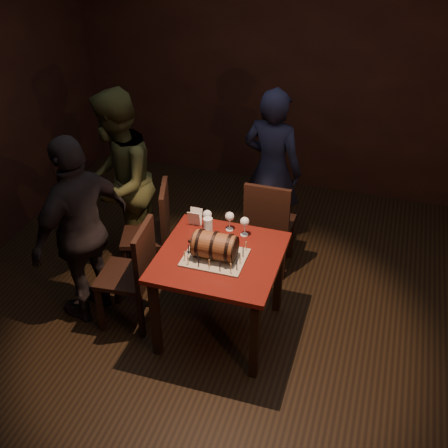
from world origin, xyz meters
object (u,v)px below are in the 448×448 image
object	(u,v)px
wine_glass_right	(245,222)
barrel_cake	(215,246)
pint_of_ale	(208,227)
pub_table	(220,267)
chair_back	(269,222)
person_left_rear	(119,183)
person_left_front	(82,230)
wine_glass_left	(207,215)
wine_glass_mid	(230,217)
chair_left_rear	(154,228)
person_back	(272,170)
chair_left_front	(134,270)

from	to	relation	value
wine_glass_right	barrel_cake	bearing A→B (deg)	-109.46
barrel_cake	pint_of_ale	size ratio (longest dim) A/B	2.44
pub_table	chair_back	world-z (taller)	chair_back
pub_table	pint_of_ale	xyz separation A→B (m)	(-0.17, 0.23, 0.18)
pint_of_ale	person_left_rear	distance (m)	1.05
barrel_cake	person_left_front	bearing A→B (deg)	-178.45
pub_table	wine_glass_left	world-z (taller)	wine_glass_left
barrel_cake	wine_glass_left	bearing A→B (deg)	116.62
person_left_rear	pub_table	bearing A→B (deg)	46.46
wine_glass_mid	chair_back	world-z (taller)	chair_back
pub_table	barrel_cake	bearing A→B (deg)	-115.45
pub_table	wine_glass_mid	distance (m)	0.41
wine_glass_left	wine_glass_right	bearing A→B (deg)	-1.64
pub_table	wine_glass_right	distance (m)	0.40
wine_glass_mid	barrel_cake	bearing A→B (deg)	-89.06
wine_glass_left	person_left_rear	distance (m)	0.99
pub_table	chair_left_rear	size ratio (longest dim) A/B	0.97
wine_glass_right	chair_left_rear	bearing A→B (deg)	167.96
pub_table	person_back	xyz separation A→B (m)	(0.07, 1.35, 0.15)
wine_glass_right	chair_left_front	distance (m)	0.94
barrel_cake	chair_back	bearing A→B (deg)	78.62
wine_glass_mid	chair_back	size ratio (longest dim) A/B	0.17
wine_glass_right	chair_back	size ratio (longest dim) A/B	0.17
person_back	chair_left_front	bearing A→B (deg)	74.26
chair_left_front	person_left_rear	size ratio (longest dim) A/B	0.56
chair_left_front	chair_back	bearing A→B (deg)	49.59
barrel_cake	person_back	xyz separation A→B (m)	(0.09, 1.40, -0.07)
chair_left_front	person_left_front	distance (m)	0.51
pub_table	person_left_rear	distance (m)	1.32
barrel_cake	person_left_front	world-z (taller)	person_left_front
barrel_cake	wine_glass_left	xyz separation A→B (m)	(-0.18, 0.36, 0.01)
pint_of_ale	wine_glass_mid	bearing A→B (deg)	40.27
wine_glass_right	person_left_rear	xyz separation A→B (m)	(-1.24, 0.33, -0.04)
pub_table	wine_glass_mid	xyz separation A→B (m)	(-0.03, 0.34, 0.23)
person_left_rear	chair_left_front	bearing A→B (deg)	18.08
pub_table	chair_back	distance (m)	0.91
wine_glass_mid	person_left_rear	world-z (taller)	person_left_rear
wine_glass_right	person_left_rear	world-z (taller)	person_left_rear
pub_table	chair_left_rear	xyz separation A→B (m)	(-0.75, 0.49, -0.12)
pub_table	wine_glass_left	bearing A→B (deg)	122.70
person_back	pint_of_ale	bearing A→B (deg)	89.40
wine_glass_left	wine_glass_mid	world-z (taller)	same
wine_glass_right	chair_left_front	bearing A→B (deg)	-152.40
wine_glass_left	pint_of_ale	distance (m)	0.11
barrel_cake	pint_of_ale	world-z (taller)	barrel_cake
person_back	person_left_front	world-z (taller)	person_left_front
wine_glass_left	person_left_front	distance (m)	0.98
pub_table	wine_glass_right	size ratio (longest dim) A/B	5.59
chair_back	pint_of_ale	bearing A→B (deg)	-116.77
wine_glass_left	chair_back	size ratio (longest dim) A/B	0.17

